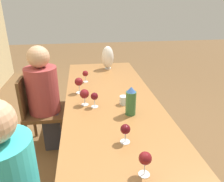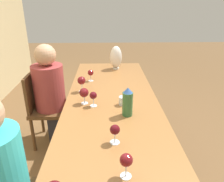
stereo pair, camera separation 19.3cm
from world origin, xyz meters
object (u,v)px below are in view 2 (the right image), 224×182
at_px(water_tumbler, 123,101).
at_px(wine_glass_1, 84,93).
at_px(water_bottle, 128,102).
at_px(chair_far, 46,106).
at_px(vase, 116,57).
at_px(wine_glass_3, 82,81).
at_px(wine_glass_6, 115,130).
at_px(wine_glass_5, 126,161).
at_px(wine_glass_2, 91,73).
at_px(wine_glass_0, 93,96).
at_px(person_near, 0,180).
at_px(person_far, 51,93).

relative_size(water_tumbler, wine_glass_1, 0.52).
height_order(water_bottle, chair_far, water_bottle).
distance_m(vase, wine_glass_3, 0.83).
xyz_separation_m(wine_glass_3, wine_glass_6, (-0.85, -0.29, -0.02)).
xyz_separation_m(wine_glass_1, wine_glass_6, (-0.58, -0.25, -0.01)).
distance_m(wine_glass_5, wine_glass_6, 0.30).
xyz_separation_m(wine_glass_1, wine_glass_3, (0.27, 0.05, 0.01)).
height_order(water_bottle, wine_glass_2, water_bottle).
xyz_separation_m(wine_glass_2, wine_glass_3, (-0.30, 0.07, 0.02)).
bearing_deg(wine_glass_0, wine_glass_5, -165.76).
bearing_deg(wine_glass_5, water_bottle, -6.02).
xyz_separation_m(vase, wine_glass_1, (-1.01, 0.32, -0.05)).
distance_m(water_tumbler, wine_glass_5, 0.84).
bearing_deg(wine_glass_1, wine_glass_6, -156.79).
distance_m(wine_glass_3, person_near, 1.12).
bearing_deg(wine_glass_2, wine_glass_6, -168.90).
bearing_deg(wine_glass_2, wine_glass_5, -169.48).
relative_size(water_tumbler, wine_glass_0, 0.58).
bearing_deg(wine_glass_0, wine_glass_2, 5.50).
distance_m(vase, chair_far, 1.06).
distance_m(wine_glass_0, wine_glass_6, 0.55).
relative_size(vase, wine_glass_1, 2.08).
xyz_separation_m(wine_glass_0, wine_glass_3, (0.32, 0.13, 0.02)).
height_order(wine_glass_2, chair_far, wine_glass_2).
bearing_deg(wine_glass_6, wine_glass_5, -171.77).
bearing_deg(wine_glass_1, wine_glass_0, -122.39).
bearing_deg(wine_glass_2, person_near, 161.10).
relative_size(vase, wine_glass_3, 1.92).
bearing_deg(wine_glass_0, wine_glass_1, 57.61).
bearing_deg(wine_glass_0, person_near, 143.93).
xyz_separation_m(vase, chair_far, (-0.48, 0.84, -0.44)).
xyz_separation_m(wine_glass_1, person_far, (0.53, 0.43, -0.22)).
distance_m(wine_glass_0, chair_far, 0.92).
bearing_deg(wine_glass_3, wine_glass_0, -158.11).
xyz_separation_m(chair_far, person_far, (0.00, -0.08, 0.17)).
bearing_deg(wine_glass_0, chair_far, 45.38).
bearing_deg(person_near, wine_glass_0, -36.07).
xyz_separation_m(water_bottle, water_tumbler, (0.18, 0.02, -0.08)).
height_order(wine_glass_1, person_far, person_far).
bearing_deg(wine_glass_5, water_tumbler, -3.17).
bearing_deg(wine_glass_1, chair_far, 43.78).
bearing_deg(chair_far, person_far, -90.00).
height_order(vase, wine_glass_3, vase).
bearing_deg(person_near, water_tumbler, -46.72).
xyz_separation_m(wine_glass_5, person_near, (0.11, 0.72, -0.22)).
bearing_deg(water_bottle, wine_glass_3, 39.68).
bearing_deg(water_tumbler, wine_glass_6, 170.72).
height_order(water_bottle, wine_glass_6, water_bottle).
distance_m(wine_glass_0, wine_glass_1, 0.10).
bearing_deg(person_near, person_far, -0.02).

